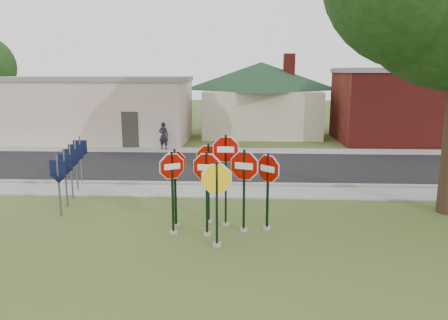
{
  "coord_description": "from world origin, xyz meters",
  "views": [
    {
      "loc": [
        0.83,
        -10.53,
        4.54
      ],
      "look_at": [
        0.23,
        2.0,
        1.98
      ],
      "focal_mm": 35.0,
      "sensor_mm": 36.0,
      "label": 1
    }
  ],
  "objects_px": {
    "stop_sign_center": "(207,182)",
    "stop_sign_yellow": "(217,193)",
    "stop_sign_left": "(172,182)",
    "pedestrian": "(164,136)"
  },
  "relations": [
    {
      "from": "stop_sign_yellow",
      "to": "pedestrian",
      "type": "height_order",
      "value": "stop_sign_yellow"
    },
    {
      "from": "stop_sign_center",
      "to": "pedestrian",
      "type": "xyz_separation_m",
      "value": [
        -3.68,
        13.32,
        -0.69
      ]
    },
    {
      "from": "stop_sign_yellow",
      "to": "stop_sign_left",
      "type": "height_order",
      "value": "stop_sign_left"
    },
    {
      "from": "stop_sign_yellow",
      "to": "pedestrian",
      "type": "bearing_deg",
      "value": 105.87
    },
    {
      "from": "stop_sign_center",
      "to": "pedestrian",
      "type": "relative_size",
      "value": 1.56
    },
    {
      "from": "stop_sign_center",
      "to": "stop_sign_yellow",
      "type": "height_order",
      "value": "stop_sign_center"
    },
    {
      "from": "stop_sign_center",
      "to": "stop_sign_yellow",
      "type": "xyz_separation_m",
      "value": [
        0.32,
        -0.78,
        -0.1
      ]
    },
    {
      "from": "pedestrian",
      "to": "stop_sign_yellow",
      "type": "bearing_deg",
      "value": 119.0
    },
    {
      "from": "stop_sign_left",
      "to": "pedestrian",
      "type": "relative_size",
      "value": 1.54
    },
    {
      "from": "stop_sign_yellow",
      "to": "stop_sign_left",
      "type": "distance_m",
      "value": 1.55
    }
  ]
}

